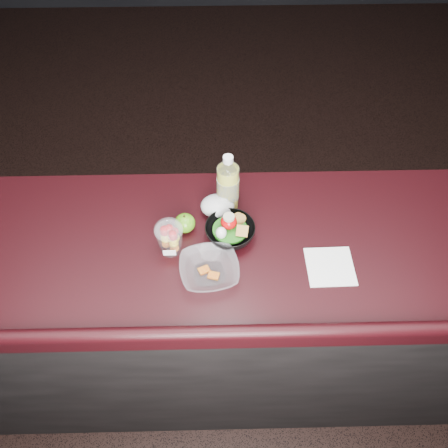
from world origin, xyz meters
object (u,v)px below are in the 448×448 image
(fruit_cup, at_px, (170,237))
(snack_bowl, at_px, (230,231))
(takeout_bowl, at_px, (209,270))
(lemonade_bottle, at_px, (228,186))
(green_apple, at_px, (185,223))

(fruit_cup, xyz_separation_m, snack_bowl, (0.21, 0.05, -0.04))
(snack_bowl, xyz_separation_m, takeout_bowl, (-0.07, -0.16, -0.01))
(lemonade_bottle, relative_size, green_apple, 3.18)
(takeout_bowl, bearing_deg, fruit_cup, 141.91)
(fruit_cup, relative_size, takeout_bowl, 0.63)
(green_apple, bearing_deg, lemonade_bottle, 35.73)
(fruit_cup, distance_m, takeout_bowl, 0.18)
(takeout_bowl, bearing_deg, snack_bowl, 65.38)
(fruit_cup, relative_size, snack_bowl, 0.67)
(green_apple, xyz_separation_m, snack_bowl, (0.16, -0.04, -0.00))
(green_apple, bearing_deg, snack_bowl, -13.36)
(green_apple, xyz_separation_m, takeout_bowl, (0.09, -0.20, -0.01))
(lemonade_bottle, height_order, green_apple, lemonade_bottle)
(lemonade_bottle, height_order, fruit_cup, lemonade_bottle)
(lemonade_bottle, xyz_separation_m, green_apple, (-0.16, -0.11, -0.07))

